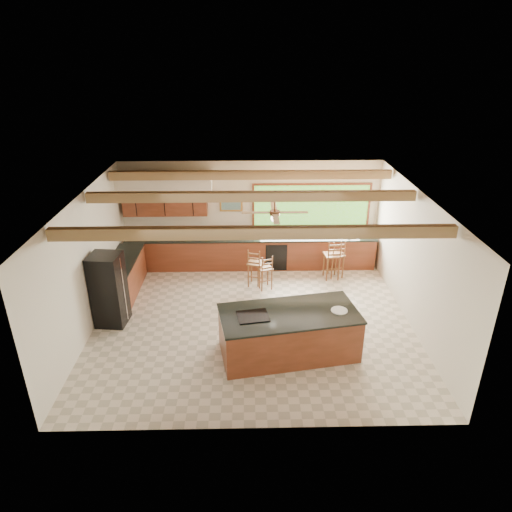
{
  "coord_description": "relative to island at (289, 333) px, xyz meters",
  "views": [
    {
      "loc": [
        -0.12,
        -8.96,
        5.81
      ],
      "look_at": [
        0.09,
        0.8,
        1.3
      ],
      "focal_mm": 32.0,
      "sensor_mm": 36.0,
      "label": 1
    }
  ],
  "objects": [
    {
      "name": "bar_stool_a",
      "position": [
        -0.62,
        2.91,
        0.15
      ],
      "size": [
        0.48,
        0.48,
        1.08
      ],
      "rotation": [
        0.0,
        0.0,
        -0.29
      ],
      "color": "brown",
      "rests_on": "ground"
    },
    {
      "name": "room_shell",
      "position": [
        -0.88,
        1.84,
        1.73
      ],
      "size": [
        7.27,
        6.54,
        3.02
      ],
      "color": "beige",
      "rests_on": "ground"
    },
    {
      "name": "ground",
      "position": [
        -0.72,
        1.19,
        -0.48
      ],
      "size": [
        7.2,
        7.2,
        0.0
      ],
      "primitive_type": "plane",
      "color": "beige",
      "rests_on": "ground"
    },
    {
      "name": "bar_stool_b",
      "position": [
        -0.37,
        2.74,
        0.09
      ],
      "size": [
        0.45,
        0.45,
        0.97
      ],
      "rotation": [
        0.0,
        0.0,
        0.34
      ],
      "color": "brown",
      "rests_on": "ground"
    },
    {
      "name": "bar_stool_d",
      "position": [
        1.46,
        3.27,
        0.2
      ],
      "size": [
        0.46,
        0.46,
        1.15
      ],
      "rotation": [
        0.0,
        0.0,
        0.11
      ],
      "color": "brown",
      "rests_on": "ground"
    },
    {
      "name": "bar_stool_c",
      "position": [
        1.6,
        3.38,
        0.17
      ],
      "size": [
        0.45,
        0.45,
        1.1
      ],
      "rotation": [
        0.0,
        0.0,
        0.15
      ],
      "color": "brown",
      "rests_on": "ground"
    },
    {
      "name": "refrigerator",
      "position": [
        -3.93,
        1.24,
        0.37
      ],
      "size": [
        0.73,
        0.71,
        1.7
      ],
      "rotation": [
        0.0,
        0.0,
        -0.1
      ],
      "color": "black",
      "rests_on": "ground"
    },
    {
      "name": "counter_run",
      "position": [
        -1.53,
        3.71,
        -0.02
      ],
      "size": [
        7.12,
        3.1,
        1.28
      ],
      "color": "brown",
      "rests_on": "ground"
    },
    {
      "name": "island",
      "position": [
        0.0,
        0.0,
        0.0
      ],
      "size": [
        2.95,
        1.76,
        0.99
      ],
      "rotation": [
        0.0,
        0.0,
        0.17
      ],
      "color": "brown",
      "rests_on": "ground"
    }
  ]
}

